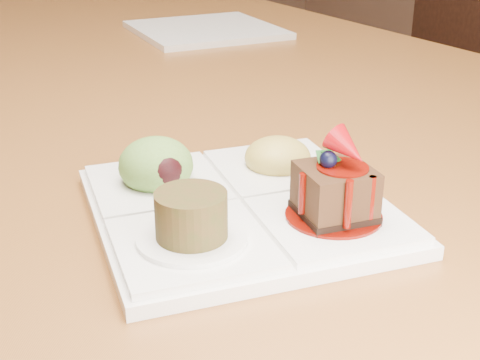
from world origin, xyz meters
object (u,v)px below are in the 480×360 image
dining_table (156,96)px  chair_right (418,48)px  second_plate (206,30)px  sampler_plate (237,195)px

dining_table → chair_right: size_ratio=1.71×
dining_table → chair_right: (0.94, 0.32, -0.09)m
chair_right → second_plate: size_ratio=4.00×
second_plate → sampler_plate: bearing=-115.9°
sampler_plate → second_plate: size_ratio=1.10×
dining_table → second_plate: (0.17, 0.14, 0.07)m
dining_table → sampler_plate: 0.61m
dining_table → chair_right: 1.00m
chair_right → sampler_plate: 1.44m
chair_right → second_plate: chair_right is taller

